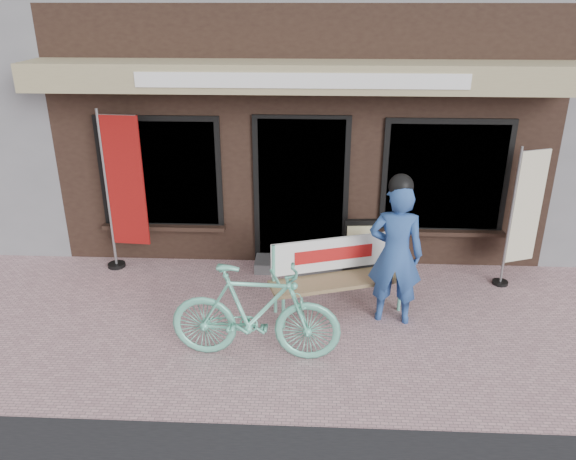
# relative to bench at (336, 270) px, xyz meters

# --- Properties ---
(ground) EXTENTS (70.00, 70.00, 0.00)m
(ground) POSITION_rel_bench_xyz_m (-0.48, -0.67, -0.54)
(ground) COLOR #BE9196
(ground) RESTS_ON ground
(storefront) EXTENTS (7.00, 6.77, 6.00)m
(storefront) POSITION_rel_bench_xyz_m (-0.48, 4.29, 2.45)
(storefront) COLOR black
(storefront) RESTS_ON ground
(bench) EXTENTS (1.75, 0.94, 0.92)m
(bench) POSITION_rel_bench_xyz_m (0.00, 0.00, 0.00)
(bench) COLOR #66C9AA
(bench) RESTS_ON ground
(person) EXTENTS (0.69, 0.51, 1.86)m
(person) POSITION_rel_bench_xyz_m (0.68, -0.23, 0.37)
(person) COLOR #2A4D91
(person) RESTS_ON ground
(bicycle) EXTENTS (1.87, 0.62, 1.11)m
(bicycle) POSITION_rel_bench_xyz_m (-0.90, -1.09, 0.01)
(bicycle) COLOR #66C9AA
(bicycle) RESTS_ON ground
(nobori_red) EXTENTS (0.68, 0.27, 2.32)m
(nobori_red) POSITION_rel_bench_xyz_m (-2.94, 1.01, 0.65)
(nobori_red) COLOR gray
(nobori_red) RESTS_ON ground
(nobori_cream) EXTENTS (0.57, 0.31, 1.94)m
(nobori_cream) POSITION_rel_bench_xyz_m (2.48, 0.82, 0.46)
(nobori_cream) COLOR gray
(nobori_cream) RESTS_ON ground
(menu_stand) EXTENTS (0.44, 0.13, 0.88)m
(menu_stand) POSITION_rel_bench_xyz_m (0.35, 0.85, -0.09)
(menu_stand) COLOR black
(menu_stand) RESTS_ON ground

